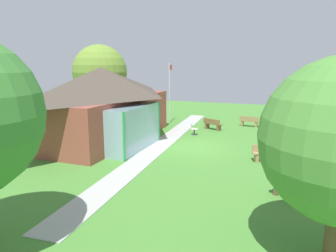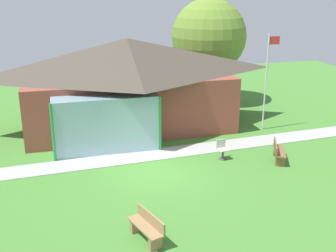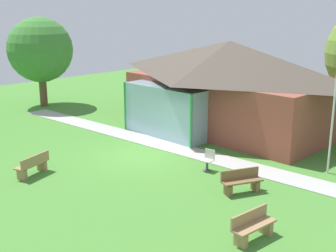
{
  "view_description": "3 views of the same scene",
  "coord_description": "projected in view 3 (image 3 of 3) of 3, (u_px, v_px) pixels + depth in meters",
  "views": [
    {
      "loc": [
        -17.53,
        -5.19,
        4.96
      ],
      "look_at": [
        0.42,
        1.56,
        1.1
      ],
      "focal_mm": 33.2,
      "sensor_mm": 36.0,
      "label": 1
    },
    {
      "loc": [
        -3.58,
        -15.22,
        7.24
      ],
      "look_at": [
        0.95,
        1.67,
        1.38
      ],
      "focal_mm": 44.88,
      "sensor_mm": 36.0,
      "label": 2
    },
    {
      "loc": [
        13.89,
        -12.42,
        6.4
      ],
      "look_at": [
        -0.37,
        1.92,
        0.95
      ],
      "focal_mm": 47.47,
      "sensor_mm": 36.0,
      "label": 3
    }
  ],
  "objects": [
    {
      "name": "bench_mid_right",
      "position": [
        241.0,
        182.0,
        15.71
      ],
      "size": [
        1.03,
        1.55,
        0.84
      ],
      "rotation": [
        0.0,
        0.0,
        4.28
      ],
      "color": "brown",
      "rests_on": "ground_plane"
    },
    {
      "name": "footpath",
      "position": [
        172.0,
        147.0,
        20.86
      ],
      "size": [
        22.63,
        2.77,
        0.03
      ],
      "primitive_type": "cube",
      "rotation": [
        0.0,
        0.0,
        0.07
      ],
      "color": "#ADADA8",
      "rests_on": "ground_plane"
    },
    {
      "name": "pavilion",
      "position": [
        225.0,
        85.0,
        23.1
      ],
      "size": [
        11.46,
        6.89,
        4.73
      ],
      "color": "brown",
      "rests_on": "ground_plane"
    },
    {
      "name": "patio_chair_lawn_spare",
      "position": [
        208.0,
        161.0,
        17.83
      ],
      "size": [
        0.5,
        0.5,
        0.86
      ],
      "rotation": [
        0.0,
        0.0,
        3.3
      ],
      "color": "beige",
      "rests_on": "ground_plane"
    },
    {
      "name": "tree_west_hedge",
      "position": [
        40.0,
        50.0,
        28.67
      ],
      "size": [
        4.19,
        4.19,
        5.81
      ],
      "color": "brown",
      "rests_on": "ground_plane"
    },
    {
      "name": "ground_plane",
      "position": [
        143.0,
        156.0,
        19.62
      ],
      "size": [
        44.0,
        44.0,
        0.0
      ],
      "primitive_type": "plane",
      "color": "#478433"
    },
    {
      "name": "flagpole",
      "position": [
        335.0,
        105.0,
        16.92
      ],
      "size": [
        0.64,
        0.08,
        5.01
      ],
      "color": "silver",
      "rests_on": "ground_plane"
    },
    {
      "name": "bench_front_center",
      "position": [
        33.0,
        165.0,
        17.33
      ],
      "size": [
        0.88,
        1.56,
        0.84
      ],
      "rotation": [
        0.0,
        0.0,
        1.89
      ],
      "color": "#9E7A51",
      "rests_on": "ground_plane"
    },
    {
      "name": "bench_lawn_far_right",
      "position": [
        253.0,
        227.0,
        12.52
      ],
      "size": [
        0.58,
        1.53,
        0.84
      ],
      "rotation": [
        0.0,
        0.0,
        4.62
      ],
      "color": "#9E7A51",
      "rests_on": "ground_plane"
    }
  ]
}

